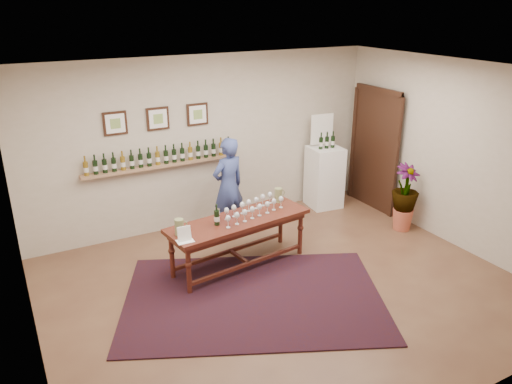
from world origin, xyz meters
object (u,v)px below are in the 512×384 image
display_pedestal (324,177)px  potted_plant (405,197)px  tasting_table (239,226)px  person (228,186)px

display_pedestal → potted_plant: display_pedestal is taller
tasting_table → person: person is taller
tasting_table → potted_plant: size_ratio=2.20×
tasting_table → display_pedestal: (2.38, 1.27, -0.07)m
potted_plant → tasting_table: bearing=176.1°
display_pedestal → potted_plant: bearing=-69.6°
person → potted_plant: bearing=141.2°
potted_plant → person: bearing=153.8°
tasting_table → display_pedestal: display_pedestal is taller
tasting_table → potted_plant: 2.93m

